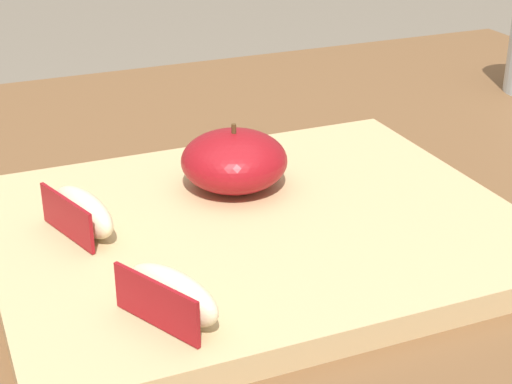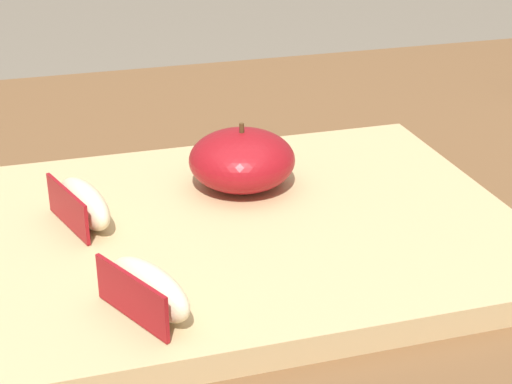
{
  "view_description": "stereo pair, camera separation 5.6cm",
  "coord_description": "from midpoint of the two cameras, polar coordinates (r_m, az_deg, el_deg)",
  "views": [
    {
      "loc": [
        -0.17,
        -0.5,
        1.03
      ],
      "look_at": [
        0.03,
        -0.03,
        0.8
      ],
      "focal_mm": 56.9,
      "sensor_mm": 36.0,
      "label": 1
    },
    {
      "loc": [
        -0.12,
        -0.52,
        1.03
      ],
      "look_at": [
        0.03,
        -0.03,
        0.8
      ],
      "focal_mm": 56.9,
      "sensor_mm": 36.0,
      "label": 2
    }
  ],
  "objects": [
    {
      "name": "dining_table",
      "position": [
        0.66,
        -5.96,
        -11.59
      ],
      "size": [
        1.15,
        0.83,
        0.76
      ],
      "color": "brown",
      "rests_on": "ground_plane"
    },
    {
      "name": "apple_wedge_near_knife",
      "position": [
        0.46,
        -9.54,
        -7.28
      ],
      "size": [
        0.05,
        0.07,
        0.03
      ],
      "color": "beige",
      "rests_on": "cutting_board"
    },
    {
      "name": "apple_wedge_front",
      "position": [
        0.56,
        -14.98,
        -1.46
      ],
      "size": [
        0.04,
        0.07,
        0.03
      ],
      "color": "beige",
      "rests_on": "cutting_board"
    },
    {
      "name": "cutting_board",
      "position": [
        0.57,
        -2.8,
        -2.7
      ],
      "size": [
        0.36,
        0.29,
        0.02
      ],
      "color": "tan",
      "rests_on": "dining_table"
    },
    {
      "name": "apple_half_skin_up",
      "position": [
        0.6,
        -4.19,
        2.16
      ],
      "size": [
        0.08,
        0.08,
        0.05
      ],
      "color": "maroon",
      "rests_on": "cutting_board"
    }
  ]
}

